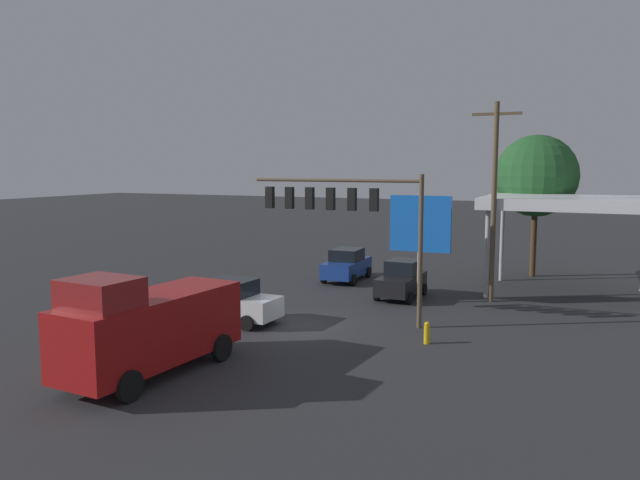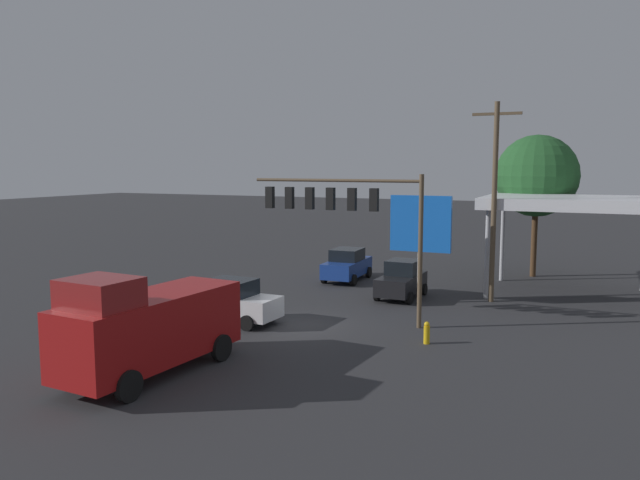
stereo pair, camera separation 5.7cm
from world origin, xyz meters
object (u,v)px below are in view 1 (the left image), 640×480
object	(u,v)px
traffic_signal_assembly	(343,207)
hatchback_crossing	(402,280)
sedan_far	(347,265)
utility_pole	(494,198)
price_sign	(420,227)
sedan_waiting	(231,301)
fire_hydrant	(427,333)
street_tree	(536,176)
delivery_truck	(148,326)

from	to	relation	value
traffic_signal_assembly	hatchback_crossing	size ratio (longest dim) A/B	2.07
sedan_far	utility_pole	bearing A→B (deg)	72.38
price_sign	sedan_waiting	bearing A→B (deg)	47.53
fire_hydrant	traffic_signal_assembly	bearing A→B (deg)	-26.88
utility_pole	street_tree	world-z (taller)	utility_pole
utility_pole	hatchback_crossing	size ratio (longest dim) A/B	2.61
price_sign	sedan_waiting	world-z (taller)	price_sign
sedan_waiting	hatchback_crossing	bearing A→B (deg)	-121.25
sedan_far	hatchback_crossing	bearing A→B (deg)	50.24
price_sign	traffic_signal_assembly	bearing A→B (deg)	64.23
sedan_far	fire_hydrant	size ratio (longest dim) A/B	5.07
price_sign	delivery_truck	xyz separation A→B (m)	(5.29, 14.39, -2.17)
price_sign	fire_hydrant	size ratio (longest dim) A/B	6.18
price_sign	sedan_far	xyz separation A→B (m)	(5.65, -4.33, -2.92)
hatchback_crossing	street_tree	bearing A→B (deg)	151.10
price_sign	hatchback_crossing	distance (m)	3.27
sedan_far	sedan_waiting	size ratio (longest dim) A/B	1.00
sedan_far	hatchback_crossing	xyz separation A→B (m)	(-4.47, 3.47, -0.00)
hatchback_crossing	utility_pole	bearing A→B (deg)	104.19
traffic_signal_assembly	street_tree	bearing A→B (deg)	-114.18
fire_hydrant	street_tree	bearing A→B (deg)	-97.57
street_tree	fire_hydrant	distance (m)	18.46
utility_pole	fire_hydrant	distance (m)	10.13
traffic_signal_assembly	fire_hydrant	size ratio (longest dim) A/B	9.07
traffic_signal_assembly	utility_pole	xyz separation A→B (m)	(-5.54, -6.55, 0.24)
price_sign	sedan_waiting	distance (m)	10.20
utility_pole	sedan_far	xyz separation A→B (m)	(8.92, -2.50, -4.37)
utility_pole	price_sign	bearing A→B (deg)	29.19
price_sign	delivery_truck	bearing A→B (deg)	69.83
price_sign	delivery_truck	world-z (taller)	price_sign
hatchback_crossing	fire_hydrant	world-z (taller)	hatchback_crossing
utility_pole	sedan_waiting	distance (m)	14.07
traffic_signal_assembly	fire_hydrant	distance (m)	6.83
price_sign	hatchback_crossing	xyz separation A→B (m)	(1.18, -0.86, -2.92)
hatchback_crossing	price_sign	bearing A→B (deg)	56.00
utility_pole	price_sign	xyz separation A→B (m)	(3.27, 1.82, -1.45)
sedan_waiting	fire_hydrant	distance (m)	8.80
utility_pole	delivery_truck	xyz separation A→B (m)	(8.55, 16.21, -3.62)
traffic_signal_assembly	price_sign	size ratio (longest dim) A/B	1.47
utility_pole	sedan_waiting	xyz separation A→B (m)	(9.86, 9.03, -4.37)
traffic_signal_assembly	sedan_waiting	bearing A→B (deg)	29.94
fire_hydrant	sedan_far	bearing A→B (deg)	-55.27
delivery_truck	street_tree	bearing A→B (deg)	162.85
utility_pole	delivery_truck	distance (m)	18.68
sedan_far	street_tree	bearing A→B (deg)	118.82
sedan_far	street_tree	size ratio (longest dim) A/B	0.51
sedan_far	fire_hydrant	world-z (taller)	sedan_far
hatchback_crossing	fire_hydrant	distance (m)	8.55
traffic_signal_assembly	delivery_truck	distance (m)	10.67
utility_pole	hatchback_crossing	world-z (taller)	utility_pole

